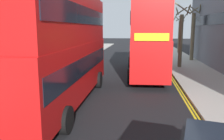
% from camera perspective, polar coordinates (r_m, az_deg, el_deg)
% --- Properties ---
extents(sidewalk_right, '(4.00, 80.00, 0.14)m').
position_cam_1_polar(sidewalk_right, '(17.03, 22.70, -3.20)').
color(sidewalk_right, '#ADA89E').
rests_on(sidewalk_right, ground).
extents(sidewalk_left, '(4.00, 80.00, 0.14)m').
position_cam_1_polar(sidewalk_left, '(18.38, -20.19, -2.09)').
color(sidewalk_left, '#ADA89E').
rests_on(sidewalk_left, ground).
extents(kerb_line_outer, '(0.10, 56.00, 0.01)m').
position_cam_1_polar(kerb_line_outer, '(14.68, 16.84, -5.17)').
color(kerb_line_outer, yellow).
rests_on(kerb_line_outer, ground).
extents(kerb_line_inner, '(0.10, 56.00, 0.01)m').
position_cam_1_polar(kerb_line_inner, '(14.66, 16.22, -5.17)').
color(kerb_line_inner, yellow).
rests_on(kerb_line_inner, ground).
extents(double_decker_bus_away, '(2.81, 10.81, 5.64)m').
position_cam_1_polar(double_decker_bus_away, '(11.70, -12.41, 6.26)').
color(double_decker_bus_away, '#B20F0F').
rests_on(double_decker_bus_away, ground).
extents(double_decker_bus_oncoming, '(3.11, 10.89, 5.64)m').
position_cam_1_polar(double_decker_bus_oncoming, '(19.10, 8.30, 7.83)').
color(double_decker_bus_oncoming, '#B20F0F').
rests_on(double_decker_bus_oncoming, ground).
extents(pedestrian_far, '(0.34, 0.22, 1.62)m').
position_cam_1_polar(pedestrian_far, '(26.55, 13.55, 3.87)').
color(pedestrian_far, '#2D2D38').
rests_on(pedestrian_far, sidewalk_right).
extents(street_tree_near, '(1.91, 1.73, 5.82)m').
position_cam_1_polar(street_tree_near, '(36.64, 16.19, 8.58)').
color(street_tree_near, '#6B6047').
rests_on(street_tree_near, sidewalk_right).
extents(street_tree_far, '(1.47, 1.46, 5.95)m').
position_cam_1_polar(street_tree_far, '(22.98, 16.58, 7.62)').
color(street_tree_far, '#6B6047').
rests_on(street_tree_far, sidewalk_right).
extents(street_tree_distant, '(1.46, 1.34, 6.25)m').
position_cam_1_polar(street_tree_distant, '(28.45, 19.26, 8.16)').
color(street_tree_distant, '#6B6047').
rests_on(street_tree_distant, sidewalk_right).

